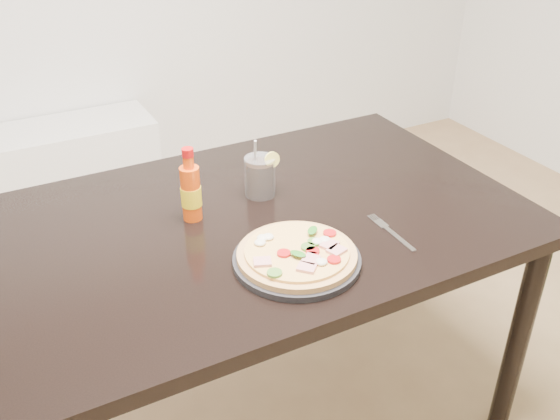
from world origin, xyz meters
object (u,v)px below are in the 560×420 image
dining_table (259,242)px  fork (390,231)px  pizza (297,253)px  media_console (3,190)px  hot_sauce_bottle (191,192)px  cola_cup (260,177)px  plate (297,260)px

dining_table → fork: bearing=-41.6°
dining_table → pizza: size_ratio=4.99×
pizza → fork: 0.27m
dining_table → media_console: (-0.56, 1.49, -0.42)m
pizza → hot_sauce_bottle: hot_sauce_bottle is taller
pizza → cola_cup: 0.35m
plate → cola_cup: (0.07, 0.34, 0.05)m
fork → media_console: size_ratio=0.13×
pizza → hot_sauce_bottle: size_ratio=1.40×
pizza → dining_table: bearing=86.3°
cola_cup → fork: (0.20, -0.33, -0.05)m
hot_sauce_bottle → media_console: size_ratio=0.14×
plate → hot_sauce_bottle: 0.34m
plate → fork: plate is taller
cola_cup → fork: cola_cup is taller
fork → hot_sauce_bottle: bearing=145.5°
hot_sauce_bottle → fork: bearing=-35.7°
hot_sauce_bottle → cola_cup: (0.21, 0.03, -0.03)m
plate → media_console: (-0.55, 1.73, -0.51)m
pizza → media_console: 1.89m
plate → hot_sauce_bottle: bearing=115.0°
hot_sauce_bottle → cola_cup: bearing=8.9°
cola_cup → fork: bearing=-58.7°
dining_table → hot_sauce_bottle: bearing=156.2°
hot_sauce_bottle → fork: 0.52m
cola_cup → media_console: bearing=114.1°
hot_sauce_bottle → cola_cup: 0.22m
hot_sauce_bottle → media_console: hot_sauce_bottle is taller
plate → cola_cup: bearing=78.0°
pizza → hot_sauce_bottle: bearing=115.1°
cola_cup → media_console: 1.62m
fork → media_console: fork is taller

